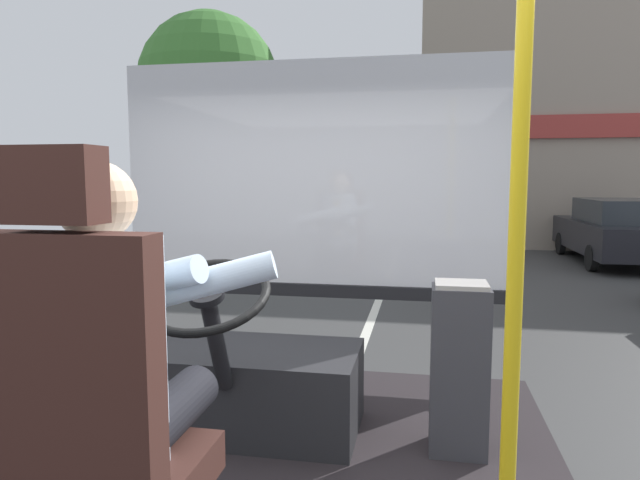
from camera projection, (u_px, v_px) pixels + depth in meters
ground at (387, 280)px, 10.74m from camera, size 18.00×44.00×0.06m
driver_seat at (93, 438)px, 1.47m from camera, size 0.48×0.48×1.29m
bus_driver at (114, 348)px, 1.56m from camera, size 0.81×0.58×0.83m
steering_console at (244, 384)px, 2.72m from camera, size 1.10×0.99×0.88m
handrail_pole at (515, 269)px, 1.48m from camera, size 0.04×0.04×1.96m
fare_box at (459, 368)px, 2.49m from camera, size 0.25×0.22×0.77m
windshield_panel at (315, 206)px, 3.53m from camera, size 2.50×0.08×1.48m
street_tree at (210, 85)px, 12.39m from camera, size 3.08×3.08×5.55m
shop_building at (623, 97)px, 16.20m from camera, size 11.47×4.32×8.54m
parked_car_black at (620, 230)px, 12.66m from camera, size 1.98×4.35×1.46m
parked_car_charcoal at (568, 217)px, 17.75m from camera, size 2.04×4.38×1.36m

